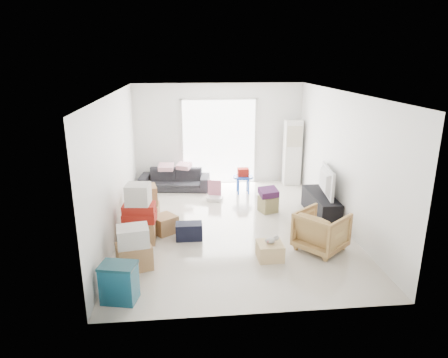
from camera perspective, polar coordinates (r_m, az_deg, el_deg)
name	(u,v)px	position (r m, az deg, el deg)	size (l,w,h in m)	color
room_shell	(232,162)	(7.89, 1.16, 2.40)	(4.98, 6.48, 3.18)	beige
sliding_door	(219,138)	(10.81, -0.71, 5.82)	(2.10, 0.04, 2.33)	white
ac_tower	(292,153)	(10.91, 9.73, 3.71)	(0.45, 0.30, 1.75)	white
tv_console	(321,205)	(8.99, 13.65, -3.64)	(0.44, 1.46, 0.49)	black
television	(322,192)	(8.89, 13.79, -1.75)	(1.07, 0.61, 0.14)	black
sofa	(175,176)	(10.52, -7.07, 0.39)	(1.81, 0.53, 0.71)	#28282D
pillow_left	(166,161)	(10.39, -8.33, 2.53)	(0.41, 0.33, 0.13)	#C9939F
pillow_right	(184,160)	(10.45, -5.75, 2.71)	(0.39, 0.31, 0.13)	#C9939F
armchair	(321,229)	(7.39, 13.76, -6.95)	(0.78, 0.73, 0.80)	tan
storage_bins	(119,283)	(6.01, -14.76, -14.11)	(0.56, 0.45, 0.58)	navy
box_stack_a	(134,248)	(6.78, -12.77, -9.66)	(0.65, 0.59, 0.73)	#916241
box_stack_b	(140,217)	(7.63, -11.97, -5.31)	(0.63, 0.56, 1.13)	#916241
box_stack_c	(146,204)	(8.59, -11.06, -3.52)	(0.53, 0.52, 0.77)	#916241
loose_box	(164,224)	(8.03, -8.52, -6.40)	(0.42, 0.42, 0.35)	#916241
duffel_bag	(189,231)	(7.70, -5.01, -7.44)	(0.50, 0.30, 0.32)	black
ottoman	(268,204)	(9.04, 6.30, -3.57)	(0.36, 0.36, 0.36)	#938855
blanket	(268,194)	(8.96, 6.35, -2.08)	(0.39, 0.39, 0.14)	#421A42
kids_table	(243,175)	(10.14, 2.73, 0.52)	(0.52, 0.52, 0.65)	#1743AC
toy_walker	(215,194)	(9.75, -1.31, -2.22)	(0.42, 0.39, 0.47)	silver
wood_crate	(270,251)	(7.03, 6.57, -10.15)	(0.43, 0.43, 0.29)	tan
plush_bunny	(272,240)	(6.96, 6.84, -8.64)	(0.25, 0.14, 0.13)	#B2ADA8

